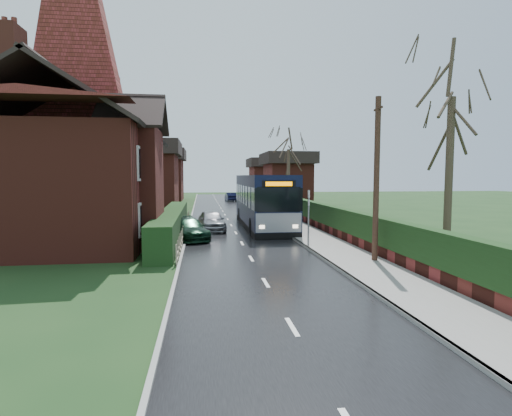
{
  "coord_description": "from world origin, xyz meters",
  "views": [
    {
      "loc": [
        -2.11,
        -19.11,
        3.63
      ],
      "look_at": [
        0.96,
        3.48,
        1.8
      ],
      "focal_mm": 28.0,
      "sensor_mm": 36.0,
      "label": 1
    }
  ],
  "objects": [
    {
      "name": "tree_house_side",
      "position": [
        -9.03,
        10.0,
        8.07
      ],
      "size": [
        4.75,
        4.75,
        10.81
      ],
      "color": "#382D21",
      "rests_on": "ground"
    },
    {
      "name": "car_green",
      "position": [
        -2.9,
        3.83,
        0.61
      ],
      "size": [
        2.8,
        4.51,
        1.22
      ],
      "primitive_type": "imported",
      "rotation": [
        0.0,
        0.0,
        0.28
      ],
      "color": "black",
      "rests_on": "ground"
    },
    {
      "name": "bus_stop_sign",
      "position": [
        3.2,
        0.31,
        1.93
      ],
      "size": [
        0.13,
        0.44,
        2.93
      ],
      "rotation": [
        0.0,
        0.0,
        -0.16
      ],
      "color": "slate",
      "rests_on": "ground"
    },
    {
      "name": "right_wall_hedge",
      "position": [
        5.8,
        10.0,
        1.02
      ],
      "size": [
        0.6,
        50.0,
        1.8
      ],
      "color": "maroon",
      "rests_on": "ground"
    },
    {
      "name": "road",
      "position": [
        0.0,
        10.0,
        0.01
      ],
      "size": [
        6.0,
        100.0,
        0.02
      ],
      "primitive_type": "cube",
      "color": "black",
      "rests_on": "ground"
    },
    {
      "name": "car_silver",
      "position": [
        -1.5,
        7.41,
        0.67
      ],
      "size": [
        1.99,
        4.1,
        1.35
      ],
      "primitive_type": "imported",
      "rotation": [
        0.0,
        0.0,
        0.1
      ],
      "color": "#A2A1A6",
      "rests_on": "ground"
    },
    {
      "name": "bus",
      "position": [
        2.2,
        8.96,
        1.83
      ],
      "size": [
        2.81,
        12.15,
        3.69
      ],
      "rotation": [
        0.0,
        0.0,
        -0.0
      ],
      "color": "black",
      "rests_on": "ground"
    },
    {
      "name": "telegraph_pole",
      "position": [
        5.0,
        -3.52,
        3.46
      ],
      "size": [
        0.23,
        0.88,
        6.84
      ],
      "rotation": [
        0.0,
        0.0,
        -0.09
      ],
      "color": "#331F16",
      "rests_on": "ground"
    },
    {
      "name": "front_hedge",
      "position": [
        -3.9,
        5.0,
        0.8
      ],
      "size": [
        1.2,
        16.0,
        1.6
      ],
      "primitive_type": "cube",
      "color": "black",
      "rests_on": "ground"
    },
    {
      "name": "tree_right_near",
      "position": [
        9.0,
        -2.33,
        7.64
      ],
      "size": [
        4.74,
        4.74,
        10.22
      ],
      "color": "#3D3024",
      "rests_on": "ground"
    },
    {
      "name": "kerb_left",
      "position": [
        -3.05,
        10.0,
        0.05
      ],
      "size": [
        0.12,
        100.0,
        0.1
      ],
      "primitive_type": "cube",
      "color": "gray",
      "rests_on": "ground"
    },
    {
      "name": "tree_right_far",
      "position": [
        6.86,
        21.79,
        6.83
      ],
      "size": [
        4.73,
        4.73,
        9.14
      ],
      "color": "#3E2E24",
      "rests_on": "ground"
    },
    {
      "name": "brick_house",
      "position": [
        -8.73,
        4.78,
        4.38
      ],
      "size": [
        9.3,
        14.6,
        10.3
      ],
      "color": "maroon",
      "rests_on": "ground"
    },
    {
      "name": "pavement",
      "position": [
        4.25,
        10.0,
        0.07
      ],
      "size": [
        2.5,
        100.0,
        0.14
      ],
      "primitive_type": "cube",
      "color": "slate",
      "rests_on": "ground"
    },
    {
      "name": "car_distant",
      "position": [
        2.0,
        38.18,
        0.63
      ],
      "size": [
        1.62,
        3.92,
        1.26
      ],
      "primitive_type": "imported",
      "rotation": [
        0.0,
        0.0,
        3.22
      ],
      "color": "black",
      "rests_on": "ground"
    },
    {
      "name": "picket_fence",
      "position": [
        -3.15,
        5.0,
        0.45
      ],
      "size": [
        0.1,
        16.0,
        0.9
      ],
      "primitive_type": null,
      "color": "gray",
      "rests_on": "ground"
    },
    {
      "name": "kerb_right",
      "position": [
        3.05,
        10.0,
        0.07
      ],
      "size": [
        0.12,
        100.0,
        0.14
      ],
      "primitive_type": "cube",
      "color": "gray",
      "rests_on": "ground"
    },
    {
      "name": "ground",
      "position": [
        0.0,
        0.0,
        0.0
      ],
      "size": [
        140.0,
        140.0,
        0.0
      ],
      "primitive_type": "plane",
      "color": "#24401B",
      "rests_on": "ground"
    }
  ]
}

